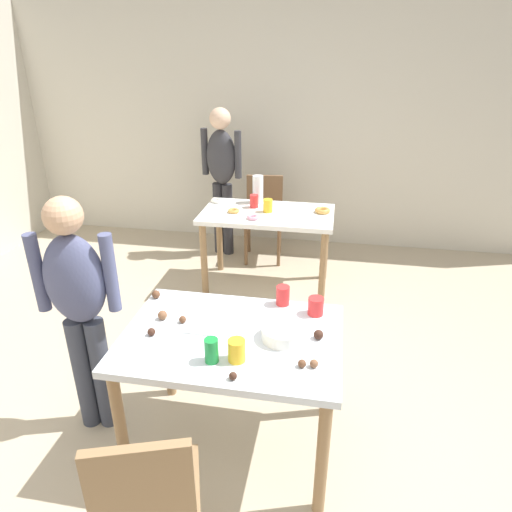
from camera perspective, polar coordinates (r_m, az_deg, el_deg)
name	(u,v)px	position (r m, az deg, el deg)	size (l,w,h in m)	color
ground_plane	(244,449)	(2.83, -1.50, -23.04)	(6.40, 6.40, 0.00)	tan
wall_back	(302,127)	(5.13, 5.76, 15.80)	(6.40, 0.10, 2.60)	beige
dining_table_near	(232,351)	(2.43, -3.03, -11.86)	(1.12, 0.79, 0.75)	silver
dining_table_far	(267,224)	(4.11, 1.43, 4.05)	(1.17, 0.67, 0.75)	white
chair_near_table	(148,497)	(2.06, -13.38, -27.29)	(0.51, 0.51, 0.87)	olive
chair_far_table	(264,213)	(4.82, 1.00, 5.46)	(0.44, 0.44, 0.87)	brown
person_girl_near	(79,301)	(2.63, -21.29, -5.25)	(0.46, 0.25, 1.44)	#383D4C
person_adult_far	(222,170)	(4.79, -4.32, 10.73)	(0.45, 0.27, 1.55)	#28282D
mixing_bowl	(283,333)	(2.33, 3.40, -9.60)	(0.22, 0.22, 0.07)	white
soda_can	(211,350)	(2.17, -5.60, -11.70)	(0.07, 0.07, 0.12)	#198438
fork_near	(194,333)	(2.40, -7.73, -9.57)	(0.17, 0.02, 0.01)	silver
cup_near_0	(237,350)	(2.17, -2.45, -11.74)	(0.08, 0.08, 0.11)	yellow
cup_near_1	(283,295)	(2.60, 3.39, -4.96)	(0.08, 0.08, 0.11)	red
cup_near_2	(316,306)	(2.53, 7.50, -6.25)	(0.09, 0.09, 0.10)	red
cake_ball_0	(302,364)	(2.16, 5.78, -13.26)	(0.04, 0.04, 0.04)	brown
cake_ball_1	(162,315)	(2.53, -11.64, -7.27)	(0.05, 0.05, 0.05)	brown
cake_ball_2	(318,335)	(2.35, 7.83, -9.74)	(0.05, 0.05, 0.05)	#3D2319
cake_ball_3	(183,319)	(2.48, -9.18, -7.86)	(0.04, 0.04, 0.04)	brown
cake_ball_4	(151,332)	(2.41, -12.97, -9.25)	(0.04, 0.04, 0.04)	#3D2319
cake_ball_5	(314,364)	(2.17, 7.27, -13.23)	(0.04, 0.04, 0.04)	brown
cake_ball_6	(233,376)	(2.09, -2.90, -14.78)	(0.04, 0.04, 0.04)	#3D2319
cake_ball_7	(156,294)	(2.74, -12.42, -4.71)	(0.05, 0.05, 0.05)	brown
pitcher_far	(258,189)	(4.29, 0.24, 8.36)	(0.10, 0.10, 0.26)	white
cup_far_0	(268,206)	(4.06, 1.50, 6.33)	(0.08, 0.08, 0.12)	yellow
cup_far_1	(254,201)	(4.18, -0.25, 6.89)	(0.08, 0.08, 0.12)	red
donut_far_0	(322,210)	(4.09, 8.33, 5.67)	(0.14, 0.14, 0.04)	gold
donut_far_1	(253,217)	(3.90, -0.38, 4.87)	(0.10, 0.10, 0.03)	pink
donut_far_2	(234,211)	(4.06, -2.83, 5.67)	(0.10, 0.10, 0.03)	gold
donut_far_3	(217,200)	(4.35, -4.96, 6.95)	(0.11, 0.11, 0.03)	white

